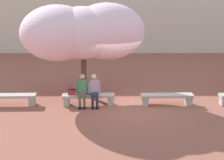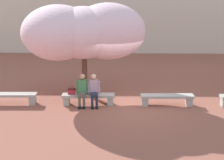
{
  "view_description": "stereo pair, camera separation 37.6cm",
  "coord_description": "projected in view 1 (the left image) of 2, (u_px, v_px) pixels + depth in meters",
  "views": [
    {
      "loc": [
        -0.7,
        -11.94,
        4.55
      ],
      "look_at": [
        -0.64,
        0.2,
        1.0
      ],
      "focal_mm": 50.0,
      "sensor_mm": 36.0,
      "label": 1
    },
    {
      "loc": [
        -0.33,
        -11.94,
        4.55
      ],
      "look_at": [
        -0.64,
        0.2,
        1.0
      ],
      "focal_mm": 50.0,
      "sensor_mm": 36.0,
      "label": 2
    }
  ],
  "objects": [
    {
      "name": "ground_plane",
      "position": [
        128.0,
        105.0,
        12.74
      ],
      "size": [
        100.0,
        100.0,
        0.0
      ],
      "primitive_type": "plane",
      "color": "#8E5142"
    },
    {
      "name": "cherry_tree_main",
      "position": [
        82.0,
        32.0,
        13.12
      ],
      "size": [
        5.2,
        3.36,
        4.02
      ],
      "color": "#513828",
      "rests_on": "ground"
    },
    {
      "name": "stone_bench_center",
      "position": [
        167.0,
        98.0,
        12.66
      ],
      "size": [
        2.14,
        0.48,
        0.45
      ],
      "color": "#ADA89E",
      "rests_on": "ground"
    },
    {
      "name": "person_seated_right",
      "position": [
        94.0,
        89.0,
        12.49
      ],
      "size": [
        0.51,
        0.72,
        1.29
      ],
      "color": "black",
      "rests_on": "ground"
    },
    {
      "name": "handbag",
      "position": [
        72.0,
        91.0,
        12.56
      ],
      "size": [
        0.3,
        0.15,
        0.34
      ],
      "color": "#A3232D",
      "rests_on": "stone_bench_near_west"
    },
    {
      "name": "stone_bench_west_end",
      "position": [
        10.0,
        98.0,
        12.63
      ],
      "size": [
        2.14,
        0.48,
        0.45
      ],
      "color": "#ADA89E",
      "rests_on": "ground"
    },
    {
      "name": "person_seated_left",
      "position": [
        83.0,
        89.0,
        12.48
      ],
      "size": [
        0.51,
        0.68,
        1.29
      ],
      "color": "black",
      "rests_on": "ground"
    },
    {
      "name": "stone_bench_near_west",
      "position": [
        88.0,
        98.0,
        12.64
      ],
      "size": [
        2.14,
        0.48,
        0.45
      ],
      "color": "#ADA89E",
      "rests_on": "ground"
    }
  ]
}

